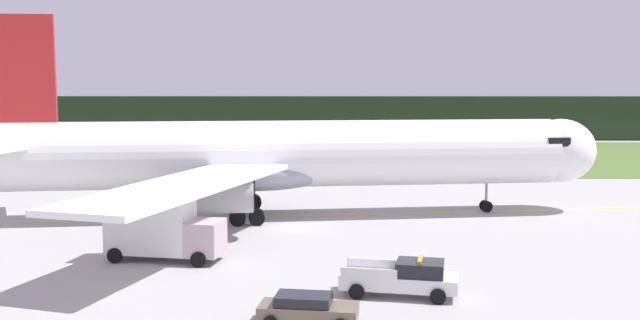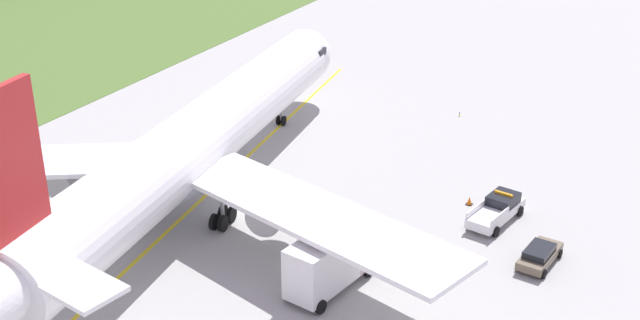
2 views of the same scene
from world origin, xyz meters
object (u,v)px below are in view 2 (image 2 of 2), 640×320
staff_car (540,255)px  apron_cone (469,201)px  ops_pickup_truck (497,209)px  airliner (193,145)px  catering_truck (328,262)px

staff_car → apron_cone: staff_car is taller
ops_pickup_truck → staff_car: ops_pickup_truck is taller
airliner → staff_car: 25.62m
catering_truck → apron_cone: 15.82m
ops_pickup_truck → staff_car: size_ratio=1.34×
ops_pickup_truck → staff_car: (-4.62, -4.12, -0.20)m
ops_pickup_truck → catering_truck: size_ratio=0.84×
catering_truck → staff_car: 14.31m
staff_car → ops_pickup_truck: bearing=41.7°
airliner → ops_pickup_truck: (7.60, -21.00, -3.89)m
catering_truck → apron_cone: catering_truck is taller
airliner → ops_pickup_truck: bearing=-70.1°
ops_pickup_truck → catering_truck: catering_truck is taller
ops_pickup_truck → airliner: bearing=109.9°
airliner → staff_car: (2.98, -25.12, -4.09)m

